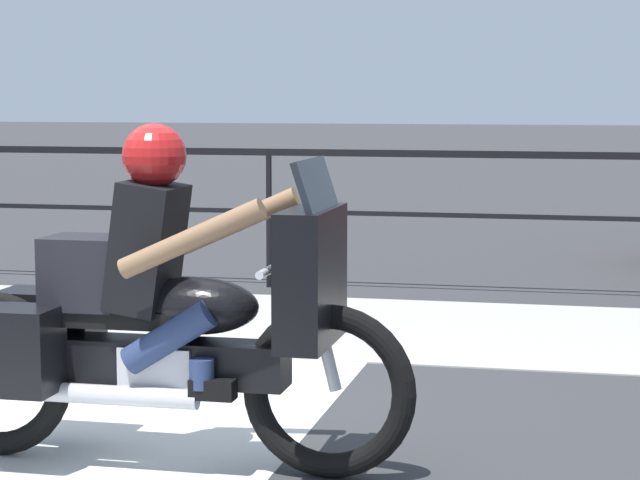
% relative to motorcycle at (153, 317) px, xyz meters
% --- Properties ---
extents(ground_plane, '(120.00, 120.00, 0.00)m').
position_rel_motorcycle_xyz_m(ground_plane, '(-0.84, 0.15, -0.69)').
color(ground_plane, '#38383A').
extents(sidewalk_band, '(44.00, 2.40, 0.01)m').
position_rel_motorcycle_xyz_m(sidewalk_band, '(-0.84, 3.55, -0.69)').
color(sidewalk_band, '#B7B2A8').
rests_on(sidewalk_band, ground).
extents(fence_railing, '(36.00, 0.05, 1.22)m').
position_rel_motorcycle_xyz_m(fence_railing, '(-0.84, 5.22, 0.26)').
color(fence_railing, black).
rests_on(fence_railing, ground).
extents(motorcycle, '(2.40, 0.76, 1.57)m').
position_rel_motorcycle_xyz_m(motorcycle, '(0.00, 0.00, 0.00)').
color(motorcycle, black).
rests_on(motorcycle, ground).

